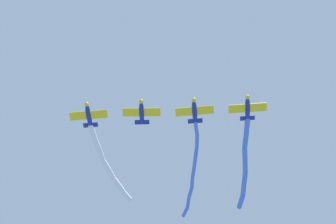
{
  "coord_description": "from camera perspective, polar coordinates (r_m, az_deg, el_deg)",
  "views": [
    {
      "loc": [
        -8.9,
        25.23,
        4.53
      ],
      "look_at": [
        2.85,
        -4.87,
        70.29
      ],
      "focal_mm": 47.88,
      "sensor_mm": 36.0,
      "label": 1
    }
  ],
  "objects": [
    {
      "name": "airplane_right_wing",
      "position": [
        73.14,
        3.39,
        0.16
      ],
      "size": [
        6.39,
        4.88,
        1.58
      ],
      "rotation": [
        0.0,
        0.0,
        1.85
      ],
      "color": "navy"
    },
    {
      "name": "airplane_lead",
      "position": [
        74.5,
        -10.07,
        -0.37
      ],
      "size": [
        6.39,
        4.88,
        1.58
      ],
      "rotation": [
        0.0,
        0.0,
        1.86
      ],
      "color": "navy"
    },
    {
      "name": "airplane_slot",
      "position": [
        74.27,
        10.09,
        0.53
      ],
      "size": [
        6.38,
        4.88,
        1.58
      ],
      "rotation": [
        0.0,
        0.0,
        1.87
      ],
      "color": "navy"
    },
    {
      "name": "smoke_trail_slot",
      "position": [
        79.07,
        9.7,
        -6.79
      ],
      "size": [
        7.39,
        16.84,
        1.79
      ],
      "color": "#4C75DB"
    },
    {
      "name": "smoke_trail_lead",
      "position": [
        79.75,
        -7.53,
        -6.97
      ],
      "size": [
        2.2,
        17.95,
        2.98
      ],
      "color": "white"
    },
    {
      "name": "smoke_trail_right_wing",
      "position": [
        78.86,
        3.12,
        -7.76
      ],
      "size": [
        9.33,
        18.0,
        1.28
      ],
      "color": "#4C75DB"
    },
    {
      "name": "airplane_left_wing",
      "position": [
        73.58,
        -3.38,
        -0.0
      ],
      "size": [
        6.34,
        4.88,
        1.58
      ],
      "rotation": [
        0.0,
        0.0,
        1.93
      ],
      "color": "navy"
    }
  ]
}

